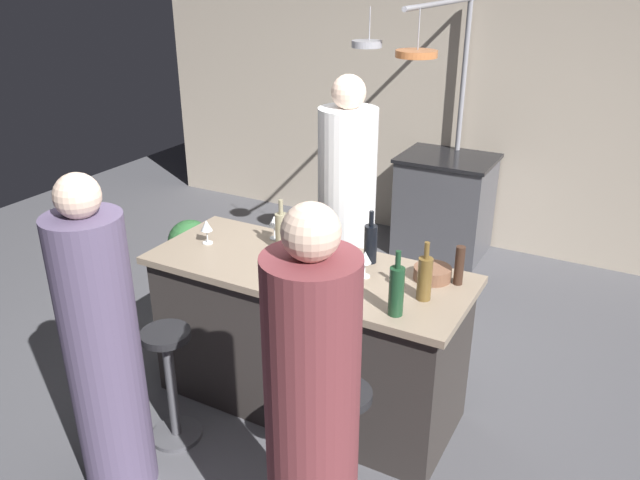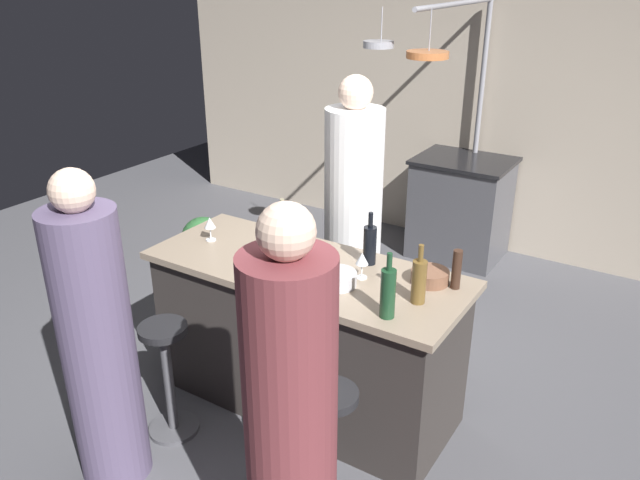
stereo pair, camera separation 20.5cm
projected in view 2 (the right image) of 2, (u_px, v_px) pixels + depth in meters
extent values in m
plane|color=#4C4C51|center=(307.00, 400.00, 3.80)|extent=(9.00, 9.00, 0.00)
cube|color=#BCAD99|center=(486.00, 102.00, 5.48)|extent=(6.40, 0.16, 2.60)
cube|color=#332D2B|center=(306.00, 339.00, 3.63)|extent=(1.72, 0.66, 0.86)
cube|color=gray|center=(305.00, 269.00, 3.45)|extent=(1.80, 0.72, 0.04)
cube|color=#47474C|center=(460.00, 210.00, 5.52)|extent=(0.76, 0.60, 0.86)
cube|color=black|center=(465.00, 161.00, 5.34)|extent=(0.80, 0.64, 0.03)
cylinder|color=white|center=(353.00, 228.00, 4.20)|extent=(0.38, 0.38, 1.59)
sphere|color=beige|center=(356.00, 92.00, 3.84)|extent=(0.22, 0.22, 0.22)
cylinder|color=#4C4C51|center=(329.00, 453.00, 2.92)|extent=(0.06, 0.06, 0.62)
cylinder|color=black|center=(330.00, 396.00, 2.79)|extent=(0.26, 0.26, 0.04)
cylinder|color=brown|center=(291.00, 433.00, 2.43)|extent=(0.36, 0.36, 1.51)
sphere|color=beige|center=(286.00, 232.00, 2.09)|extent=(0.21, 0.21, 0.21)
cylinder|color=#4C4C51|center=(174.00, 428.00, 3.56)|extent=(0.28, 0.28, 0.02)
cylinder|color=#4C4C51|center=(169.00, 381.00, 3.43)|extent=(0.06, 0.06, 0.62)
cylinder|color=black|center=(163.00, 329.00, 3.29)|extent=(0.26, 0.26, 0.04)
cylinder|color=#594C6B|center=(99.00, 352.00, 2.99)|extent=(0.35, 0.35, 1.45)
sphere|color=beige|center=(72.00, 191.00, 2.66)|extent=(0.20, 0.20, 0.20)
cylinder|color=gray|center=(477.00, 131.00, 5.45)|extent=(0.04, 0.04, 2.15)
cylinder|color=gray|center=(458.00, 4.00, 4.46)|extent=(0.04, 1.45, 0.04)
cylinder|color=gray|center=(378.00, 44.00, 4.22)|extent=(0.21, 0.21, 0.04)
cylinder|color=gray|center=(382.00, 25.00, 4.20)|extent=(0.01, 0.01, 0.24)
cylinder|color=#B26638|center=(427.00, 55.00, 4.08)|extent=(0.28, 0.28, 0.04)
cylinder|color=gray|center=(430.00, 32.00, 4.04)|extent=(0.01, 0.01, 0.28)
cylinder|color=brown|center=(206.00, 267.00, 5.28)|extent=(0.24, 0.24, 0.16)
sphere|color=#2D6633|center=(203.00, 238.00, 5.17)|extent=(0.36, 0.36, 0.36)
cylinder|color=#382319|center=(457.00, 269.00, 3.17)|extent=(0.05, 0.05, 0.21)
cylinder|color=#193D23|center=(388.00, 294.00, 2.90)|extent=(0.07, 0.07, 0.24)
cylinder|color=#193D23|center=(389.00, 262.00, 2.83)|extent=(0.03, 0.03, 0.08)
cylinder|color=gray|center=(283.00, 231.00, 3.60)|extent=(0.07, 0.07, 0.22)
cylinder|color=gray|center=(282.00, 206.00, 3.54)|extent=(0.03, 0.03, 0.08)
cylinder|color=brown|center=(419.00, 282.00, 3.03)|extent=(0.07, 0.07, 0.22)
cylinder|color=brown|center=(421.00, 253.00, 2.97)|extent=(0.03, 0.03, 0.08)
cylinder|color=black|center=(370.00, 245.00, 3.43)|extent=(0.07, 0.07, 0.22)
cylinder|color=black|center=(371.00, 220.00, 3.36)|extent=(0.03, 0.03, 0.08)
cylinder|color=silver|center=(361.00, 277.00, 3.31)|extent=(0.06, 0.06, 0.01)
cylinder|color=silver|center=(362.00, 270.00, 3.29)|extent=(0.01, 0.01, 0.07)
cone|color=silver|center=(362.00, 258.00, 3.26)|extent=(0.07, 0.07, 0.06)
cylinder|color=silver|center=(211.00, 240.00, 3.76)|extent=(0.06, 0.06, 0.01)
cylinder|color=silver|center=(211.00, 233.00, 3.74)|extent=(0.01, 0.01, 0.07)
cone|color=silver|center=(210.00, 223.00, 3.71)|extent=(0.07, 0.07, 0.06)
cylinder|color=silver|center=(278.00, 237.00, 3.79)|extent=(0.06, 0.06, 0.01)
cylinder|color=silver|center=(277.00, 231.00, 3.78)|extent=(0.01, 0.01, 0.07)
cone|color=silver|center=(277.00, 220.00, 3.75)|extent=(0.07, 0.07, 0.06)
cylinder|color=silver|center=(296.00, 278.00, 3.24)|extent=(0.18, 0.18, 0.07)
cylinder|color=#B7B7BC|center=(336.00, 279.00, 3.23)|extent=(0.21, 0.21, 0.07)
cylinder|color=brown|center=(430.00, 276.00, 3.25)|extent=(0.20, 0.20, 0.07)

